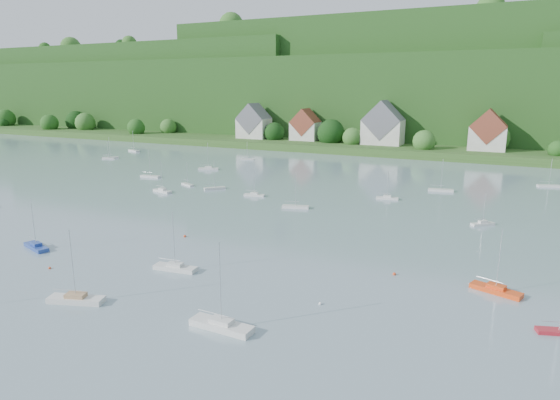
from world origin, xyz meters
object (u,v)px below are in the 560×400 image
Objects in this scene: near_sailboat_2 at (76,299)px; near_sailboat_4 at (222,325)px; near_sailboat_3 at (175,267)px; near_sailboat_7 at (559,331)px; near_sailboat_5 at (496,289)px; near_sailboat_1 at (36,246)px.

near_sailboat_2 is 0.94× the size of near_sailboat_4.
near_sailboat_4 is at bearing -12.04° from near_sailboat_2.
near_sailboat_2 reaches higher than near_sailboat_3.
near_sailboat_4 is at bearing -173.81° from near_sailboat_7.
near_sailboat_7 is (33.71, 14.99, -0.20)m from near_sailboat_4.
near_sailboat_5 is at bearing 42.99° from near_sailboat_4.
near_sailboat_5 is at bearing 8.90° from near_sailboat_3.
near_sailboat_2 is at bearing -10.59° from near_sailboat_1.
near_sailboat_4 reaches higher than near_sailboat_2.
near_sailboat_7 is at bearing -33.81° from near_sailboat_5.
near_sailboat_3 reaches higher than near_sailboat_1.
near_sailboat_4 is 36.89m from near_sailboat_7.
near_sailboat_5 is (42.70, 11.69, -0.01)m from near_sailboat_3.
near_sailboat_3 is 49.37m from near_sailboat_7.
near_sailboat_2 is 56.36m from near_sailboat_7.
near_sailboat_1 reaches higher than near_sailboat_7.
near_sailboat_7 is at bearing -0.39° from near_sailboat_2.
near_sailboat_5 is (27.12, 23.67, -0.05)m from near_sailboat_4.
near_sailboat_2 is 1.51× the size of near_sailboat_7.
near_sailboat_4 is 1.17× the size of near_sailboat_5.
near_sailboat_2 is 1.09× the size of near_sailboat_5.
near_sailboat_1 is at bearing 166.16° from near_sailboat_7.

